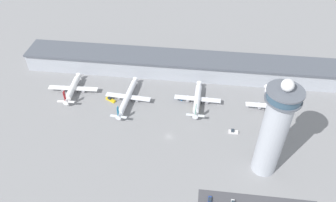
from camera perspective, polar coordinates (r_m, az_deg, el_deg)
name	(u,v)px	position (r m, az deg, el deg)	size (l,w,h in m)	color
ground_plane	(169,137)	(213.61, 0.14, -6.21)	(1000.00, 1000.00, 0.00)	gray
terminal_building	(179,65)	(261.28, 1.97, 6.26)	(244.42, 25.00, 15.50)	#A3A8B2
control_tower	(274,130)	(182.55, 17.95, -4.91)	(18.37, 18.37, 65.13)	#ADB2BC
airplane_gate_alpha	(73,88)	(253.87, -16.28, 2.14)	(37.33, 33.40, 13.48)	white
airplane_gate_bravo	(128,97)	(237.35, -7.06, 0.68)	(33.40, 44.25, 13.03)	silver
airplane_gate_charlie	(197,99)	(234.65, 5.14, 0.37)	(33.35, 37.35, 13.92)	silver
airplane_gate_delta	(270,106)	(238.49, 17.37, -0.87)	(33.44, 44.64, 14.00)	white
service_truck_catering	(233,132)	(219.53, 11.28, -5.27)	(6.33, 2.62, 2.55)	black
service_truck_fuel	(196,108)	(232.75, 4.91, -1.22)	(2.63, 6.07, 2.46)	black
service_truck_baggage	(110,100)	(242.40, -9.99, 0.25)	(8.15, 5.99, 2.47)	black
service_truck_water	(180,98)	(240.18, 2.04, 0.60)	(6.04, 4.96, 3.18)	black
car_yellow_taxi	(210,200)	(185.97, 7.29, -16.72)	(2.04, 4.62, 1.42)	black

